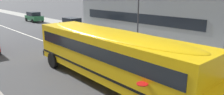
% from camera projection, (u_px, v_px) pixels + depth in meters
% --- Properties ---
extents(ground_plane, '(400.00, 400.00, 0.00)m').
position_uv_depth(ground_plane, '(97.00, 60.00, 15.52)').
color(ground_plane, '#424244').
extents(sidewalk_far, '(120.00, 3.00, 0.01)m').
position_uv_depth(sidewalk_far, '(162.00, 43.00, 20.89)').
color(sidewalk_far, gray).
rests_on(sidewalk_far, ground_plane).
extents(lane_centreline, '(110.00, 0.16, 0.01)m').
position_uv_depth(lane_centreline, '(97.00, 60.00, 15.52)').
color(lane_centreline, silver).
rests_on(lane_centreline, ground_plane).
extents(school_bus, '(13.06, 3.25, 2.91)m').
position_uv_depth(school_bus, '(113.00, 53.00, 11.21)').
color(school_bus, yellow).
rests_on(school_bus, ground_plane).
extents(parked_car_green_beside_sign, '(3.90, 1.89, 1.64)m').
position_uv_depth(parked_car_green_beside_sign, '(34.00, 17.00, 36.00)').
color(parked_car_green_beside_sign, '#236038').
rests_on(parked_car_green_beside_sign, ground_plane).
extents(parked_car_beige_past_driveway, '(3.92, 1.91, 1.64)m').
position_uv_depth(parked_car_beige_past_driveway, '(72.00, 24.00, 27.61)').
color(parked_car_beige_past_driveway, '#C1B28E').
rests_on(parked_car_beige_past_driveway, ground_plane).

